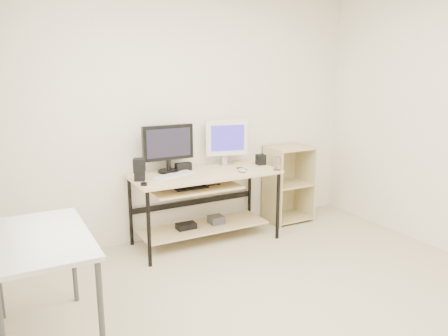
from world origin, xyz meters
TOP-DOWN VIEW (x-y plane):
  - room at (-0.14, 0.04)m, footprint 4.01×4.01m
  - desk at (-0.03, 1.66)m, footprint 1.50×0.65m
  - side_table at (-1.68, 0.60)m, footprint 0.60×1.00m
  - shelf_unit at (1.15, 1.82)m, footprint 0.50×0.40m
  - black_monitor at (-0.33, 1.83)m, footprint 0.53×0.22m
  - white_imac at (0.36, 1.87)m, footprint 0.46×0.15m
  - keyboard at (-0.34, 1.66)m, footprint 0.47×0.28m
  - mouse at (0.34, 1.49)m, footprint 0.09×0.12m
  - center_speaker at (-0.17, 1.82)m, footprint 0.17×0.08m
  - speaker_left at (-0.69, 1.65)m, footprint 0.14×0.14m
  - speaker_right at (0.69, 1.69)m, footprint 0.11×0.11m
  - audio_controller at (-0.70, 1.64)m, footprint 0.08×0.06m
  - volume_puck at (-0.71, 1.46)m, footprint 0.08×0.08m
  - smartphone at (0.40, 1.60)m, footprint 0.06×0.12m
  - coaster at (0.70, 1.38)m, footprint 0.10×0.10m
  - drinking_glass at (0.70, 1.38)m, footprint 0.08×0.08m

SIDE VIEW (x-z plane):
  - shelf_unit at x=1.15m, z-range 0.00..0.90m
  - desk at x=-0.03m, z-range 0.16..0.91m
  - side_table at x=-1.68m, z-range 0.30..1.05m
  - coaster at x=0.70m, z-range 0.75..0.76m
  - smartphone at x=0.40m, z-range 0.75..0.76m
  - keyboard at x=-0.34m, z-range 0.75..0.77m
  - volume_puck at x=-0.71m, z-range 0.75..0.78m
  - mouse at x=0.34m, z-range 0.75..0.79m
  - center_speaker at x=-0.17m, z-range 0.75..0.83m
  - speaker_right at x=0.69m, z-range 0.75..0.86m
  - drinking_glass at x=0.70m, z-range 0.76..0.89m
  - audio_controller at x=-0.70m, z-range 0.75..0.90m
  - speaker_left at x=-0.69m, z-range 0.76..0.97m
  - black_monitor at x=-0.33m, z-range 0.79..1.27m
  - white_imac at x=0.36m, z-range 0.79..1.28m
  - room at x=-0.14m, z-range 0.01..2.63m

